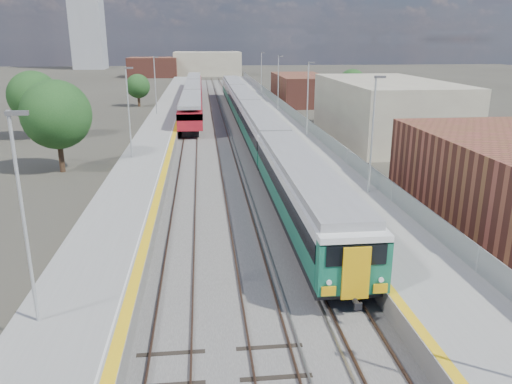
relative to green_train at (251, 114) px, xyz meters
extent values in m
plane|color=#47443A|center=(-1.50, 0.47, -2.29)|extent=(320.00, 320.00, 0.00)
cube|color=#565451|center=(-3.75, 2.97, -2.26)|extent=(10.50, 155.00, 0.06)
cube|color=#4C3323|center=(-0.72, 5.47, -2.18)|extent=(0.07, 160.00, 0.14)
cube|color=#4C3323|center=(0.72, 5.47, -2.18)|extent=(0.07, 160.00, 0.14)
cube|color=#4C3323|center=(-4.22, 5.47, -2.18)|extent=(0.07, 160.00, 0.14)
cube|color=#4C3323|center=(-2.78, 5.47, -2.18)|extent=(0.07, 160.00, 0.14)
cube|color=#4C3323|center=(-7.72, 5.47, -2.18)|extent=(0.07, 160.00, 0.14)
cube|color=#4C3323|center=(-6.28, 5.47, -2.18)|extent=(0.07, 160.00, 0.14)
cube|color=gray|center=(-1.05, 5.47, -2.19)|extent=(0.08, 160.00, 0.10)
cube|color=gray|center=(-2.45, 5.47, -2.19)|extent=(0.08, 160.00, 0.10)
cube|color=slate|center=(3.75, 2.97, -1.79)|extent=(4.70, 155.00, 1.00)
cube|color=gray|center=(3.75, 2.97, -1.29)|extent=(4.70, 155.00, 0.03)
cube|color=yellow|center=(1.65, 2.97, -1.27)|extent=(0.40, 155.00, 0.01)
cube|color=gray|center=(5.95, 2.97, -0.69)|extent=(0.06, 155.00, 1.20)
cylinder|color=#9EA0A3|center=(5.10, -27.53, 2.48)|extent=(0.12, 0.12, 7.50)
cube|color=#4C4C4F|center=(5.35, -27.53, 6.13)|extent=(0.70, 0.18, 0.14)
cylinder|color=#9EA0A3|center=(5.10, -7.53, 2.48)|extent=(0.12, 0.12, 7.50)
cube|color=#4C4C4F|center=(5.35, -7.53, 6.13)|extent=(0.70, 0.18, 0.14)
cylinder|color=#9EA0A3|center=(5.10, 12.47, 2.48)|extent=(0.12, 0.12, 7.50)
cube|color=#4C4C4F|center=(5.35, 12.47, 6.13)|extent=(0.70, 0.18, 0.14)
cylinder|color=#9EA0A3|center=(5.10, 32.47, 2.48)|extent=(0.12, 0.12, 7.50)
cube|color=#4C4C4F|center=(5.35, 32.47, 6.13)|extent=(0.70, 0.18, 0.14)
cube|color=slate|center=(-10.55, 2.97, -1.79)|extent=(4.30, 155.00, 1.00)
cube|color=gray|center=(-10.55, 2.97, -1.29)|extent=(4.30, 155.00, 0.03)
cube|color=yellow|center=(-8.65, 2.97, -1.27)|extent=(0.45, 155.00, 0.01)
cube|color=silver|center=(-9.00, 2.97, -1.27)|extent=(0.08, 155.00, 0.01)
cylinder|color=#9EA0A3|center=(-11.70, -41.53, 2.48)|extent=(0.12, 0.12, 7.50)
cube|color=#4C4C4F|center=(-11.45, -41.53, 6.13)|extent=(0.70, 0.18, 0.14)
cylinder|color=#9EA0A3|center=(-11.70, -15.53, 2.48)|extent=(0.12, 0.12, 7.50)
cube|color=#4C4C4F|center=(-11.45, -15.53, 6.13)|extent=(0.70, 0.18, 0.14)
cylinder|color=#9EA0A3|center=(-11.70, 10.47, 2.48)|extent=(0.12, 0.12, 7.50)
cube|color=#4C4C4F|center=(-11.45, 10.47, 6.13)|extent=(0.70, 0.18, 0.14)
cube|color=gray|center=(14.50, -4.53, 0.91)|extent=(11.00, 22.00, 6.40)
cube|color=brown|center=(11.50, 28.47, 0.11)|extent=(8.00, 18.00, 4.80)
cube|color=gray|center=(-3.50, 100.47, 1.21)|extent=(20.00, 14.00, 7.00)
cube|color=brown|center=(-19.50, 95.47, 0.51)|extent=(14.00, 12.00, 5.60)
cube|color=gray|center=(-46.50, 140.47, 17.71)|extent=(11.00, 11.00, 40.00)
cube|color=black|center=(0.00, -30.58, -1.39)|extent=(2.79, 20.03, 0.47)
cube|color=#115944|center=(0.00, -30.58, -0.57)|extent=(2.90, 20.03, 1.17)
cube|color=black|center=(0.00, -30.58, 0.36)|extent=(2.96, 20.03, 0.80)
cube|color=silver|center=(0.00, -30.58, 0.99)|extent=(2.90, 20.03, 0.49)
cube|color=gray|center=(0.00, -30.58, 1.42)|extent=(2.57, 20.03, 0.41)
cube|color=black|center=(0.00, -10.04, -1.39)|extent=(2.79, 20.03, 0.47)
cube|color=#115944|center=(0.00, -10.04, -0.57)|extent=(2.90, 20.03, 1.17)
cube|color=black|center=(0.00, -10.04, 0.36)|extent=(2.96, 20.03, 0.80)
cube|color=silver|center=(0.00, -10.04, 0.99)|extent=(2.90, 20.03, 0.49)
cube|color=gray|center=(0.00, -10.04, 1.42)|extent=(2.57, 20.03, 0.41)
cube|color=black|center=(0.00, 10.49, -1.39)|extent=(2.79, 20.03, 0.47)
cube|color=#115944|center=(0.00, 10.49, -0.57)|extent=(2.90, 20.03, 1.17)
cube|color=black|center=(0.00, 10.49, 0.36)|extent=(2.96, 20.03, 0.80)
cube|color=silver|center=(0.00, 10.49, 0.99)|extent=(2.90, 20.03, 0.49)
cube|color=gray|center=(0.00, 10.49, 1.42)|extent=(2.57, 20.03, 0.41)
cube|color=black|center=(0.00, 31.03, -1.39)|extent=(2.79, 20.03, 0.47)
cube|color=#115944|center=(0.00, 31.03, -0.57)|extent=(2.90, 20.03, 1.17)
cube|color=black|center=(0.00, 31.03, 0.36)|extent=(2.96, 20.03, 0.80)
cube|color=silver|center=(0.00, 31.03, 0.99)|extent=(2.90, 20.03, 0.49)
cube|color=gray|center=(0.00, 31.03, 1.42)|extent=(2.57, 20.03, 0.41)
cube|color=#115944|center=(0.00, -40.85, -0.09)|extent=(2.88, 0.62, 2.16)
cube|color=black|center=(0.00, -41.17, 0.53)|extent=(2.36, 0.06, 0.82)
cube|color=gold|center=(0.00, -41.23, -0.19)|extent=(1.08, 0.10, 2.16)
cube|color=black|center=(-7.00, 5.81, -1.82)|extent=(1.91, 16.21, 0.66)
cube|color=maroon|center=(-7.00, 5.81, -0.24)|extent=(2.81, 19.07, 2.01)
cube|color=black|center=(-7.00, 5.81, 0.27)|extent=(2.87, 19.07, 0.70)
cube|color=gray|center=(-7.00, 5.81, 1.27)|extent=(2.51, 19.07, 0.40)
cube|color=black|center=(-7.00, 25.38, -1.82)|extent=(1.91, 16.21, 0.66)
cube|color=maroon|center=(-7.00, 25.38, -0.24)|extent=(2.81, 19.07, 2.01)
cube|color=black|center=(-7.00, 25.38, 0.27)|extent=(2.87, 19.07, 0.70)
cube|color=gray|center=(-7.00, 25.38, 1.27)|extent=(2.51, 19.07, 0.40)
cube|color=black|center=(-7.00, 44.96, -1.82)|extent=(1.91, 16.21, 0.66)
cube|color=maroon|center=(-7.00, 44.96, -0.24)|extent=(2.81, 19.07, 2.01)
cube|color=black|center=(-7.00, 44.96, 0.27)|extent=(2.87, 19.07, 0.70)
cube|color=gray|center=(-7.00, 44.96, 1.27)|extent=(2.51, 19.07, 0.40)
cylinder|color=#382619|center=(-17.41, -15.97, -0.97)|extent=(0.44, 0.44, 2.66)
sphere|color=#183F18|center=(-17.41, -15.97, 2.50)|extent=(5.61, 5.61, 5.61)
cylinder|color=#382619|center=(-23.88, -0.64, -0.99)|extent=(0.44, 0.44, 2.60)
sphere|color=#183F18|center=(-23.88, -0.64, 2.40)|extent=(5.49, 5.49, 5.49)
cylinder|color=#382619|center=(-15.92, 26.54, -1.37)|extent=(0.44, 0.44, 1.84)
sphere|color=#183F18|center=(-15.92, 26.54, 1.03)|extent=(3.89, 3.89, 3.89)
cylinder|color=#382619|center=(18.22, 20.66, -1.21)|extent=(0.44, 0.44, 2.16)
sphere|color=#183F18|center=(18.22, 20.66, 1.61)|extent=(4.56, 4.56, 4.56)
camera|label=1|loc=(-5.64, -57.96, 8.34)|focal=35.00mm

